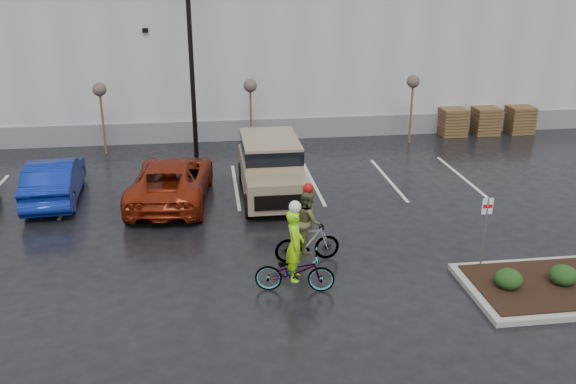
{
  "coord_description": "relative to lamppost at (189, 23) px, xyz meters",
  "views": [
    {
      "loc": [
        -3.44,
        -13.91,
        7.97
      ],
      "look_at": [
        -1.07,
        3.68,
        1.3
      ],
      "focal_mm": 38.0,
      "sensor_mm": 36.0,
      "label": 1
    }
  ],
  "objects": [
    {
      "name": "fire_lane_sign",
      "position": [
        7.8,
        -11.8,
        -4.28
      ],
      "size": [
        0.3,
        0.05,
        2.2
      ],
      "color": "gray",
      "rests_on": "ground"
    },
    {
      "name": "sapling_east",
      "position": [
        10.0,
        1.0,
        -2.96
      ],
      "size": [
        0.6,
        0.6,
        3.2
      ],
      "color": "#4D381F",
      "rests_on": "ground"
    },
    {
      "name": "suv_tan",
      "position": [
        2.76,
        -5.27,
        -4.66
      ],
      "size": [
        2.2,
        5.1,
        2.06
      ],
      "primitive_type": null,
      "color": "gray",
      "rests_on": "ground"
    },
    {
      "name": "pallet_stack_c",
      "position": [
        16.0,
        2.0,
        -5.01
      ],
      "size": [
        1.2,
        1.2,
        1.35
      ],
      "primitive_type": "cube",
      "color": "#4D381F",
      "rests_on": "ground"
    },
    {
      "name": "lamppost",
      "position": [
        0.0,
        0.0,
        0.0
      ],
      "size": [
        0.5,
        1.0,
        9.22
      ],
      "color": "black",
      "rests_on": "ground"
    },
    {
      "name": "car_red",
      "position": [
        -0.82,
        -5.2,
        -4.91
      ],
      "size": [
        3.12,
        5.82,
        1.55
      ],
      "primitive_type": "imported",
      "rotation": [
        0.0,
        0.0,
        3.04
      ],
      "color": "maroon",
      "rests_on": "ground"
    },
    {
      "name": "cyclist_hivis",
      "position": [
        2.59,
        -12.12,
        -4.92
      ],
      "size": [
        2.16,
        1.07,
        2.5
      ],
      "rotation": [
        0.0,
        0.0,
        1.39
      ],
      "color": "#3F3F44",
      "rests_on": "ground"
    },
    {
      "name": "wooded_ridge",
      "position": [
        4.0,
        33.0,
        -2.69
      ],
      "size": [
        80.0,
        25.0,
        6.0
      ],
      "primitive_type": "cube",
      "color": "#253C19",
      "rests_on": "ground"
    },
    {
      "name": "pallet_stack_b",
      "position": [
        14.2,
        2.0,
        -5.01
      ],
      "size": [
        1.2,
        1.2,
        1.35
      ],
      "primitive_type": "cube",
      "color": "#4D381F",
      "rests_on": "ground"
    },
    {
      "name": "shrub_a",
      "position": [
        8.0,
        -13.0,
        -5.27
      ],
      "size": [
        0.7,
        0.7,
        0.52
      ],
      "primitive_type": "ellipsoid",
      "color": "#133512",
      "rests_on": "curb_island"
    },
    {
      "name": "warehouse",
      "position": [
        4.0,
        9.99,
        -2.04
      ],
      "size": [
        60.5,
        15.5,
        7.2
      ],
      "color": "silver",
      "rests_on": "ground"
    },
    {
      "name": "ground",
      "position": [
        4.0,
        -12.0,
        -5.69
      ],
      "size": [
        120.0,
        120.0,
        0.0
      ],
      "primitive_type": "plane",
      "color": "black",
      "rests_on": "ground"
    },
    {
      "name": "sapling_mid",
      "position": [
        2.5,
        1.0,
        -2.96
      ],
      "size": [
        0.6,
        0.6,
        3.2
      ],
      "color": "#4D381F",
      "rests_on": "ground"
    },
    {
      "name": "shrub_b",
      "position": [
        9.5,
        -13.0,
        -5.27
      ],
      "size": [
        0.7,
        0.7,
        0.52
      ],
      "primitive_type": "ellipsoid",
      "color": "#133512",
      "rests_on": "curb_island"
    },
    {
      "name": "sapling_west",
      "position": [
        -4.0,
        1.0,
        -2.96
      ],
      "size": [
        0.6,
        0.6,
        3.2
      ],
      "color": "#4D381F",
      "rests_on": "ground"
    },
    {
      "name": "car_blue",
      "position": [
        -4.95,
        -4.55,
        -4.91
      ],
      "size": [
        1.97,
        4.81,
        1.55
      ],
      "primitive_type": "imported",
      "rotation": [
        0.0,
        0.0,
        3.21
      ],
      "color": "navy",
      "rests_on": "ground"
    },
    {
      "name": "cyclist_olive",
      "position": [
        3.19,
        -10.5,
        -4.83
      ],
      "size": [
        1.85,
        0.9,
        2.36
      ],
      "rotation": [
        0.0,
        0.0,
        1.65
      ],
      "color": "#3F3F44",
      "rests_on": "ground"
    },
    {
      "name": "pallet_stack_a",
      "position": [
        12.5,
        2.0,
        -5.01
      ],
      "size": [
        1.2,
        1.2,
        1.35
      ],
      "primitive_type": "cube",
      "color": "#4D381F",
      "rests_on": "ground"
    }
  ]
}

